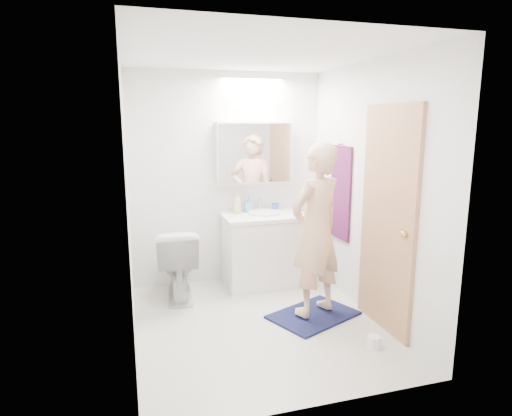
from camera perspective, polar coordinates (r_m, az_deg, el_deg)
name	(u,v)px	position (r m, az deg, el deg)	size (l,w,h in m)	color
floor	(258,324)	(4.19, 0.32, -14.94)	(2.50, 2.50, 0.00)	silver
ceiling	(259,53)	(3.80, 0.36, 19.61)	(2.50, 2.50, 0.00)	white
wall_back	(227,179)	(5.01, -3.77, 3.80)	(2.50, 2.50, 0.00)	white
wall_front	(318,231)	(2.67, 8.07, -2.95)	(2.50, 2.50, 0.00)	white
wall_left	(128,203)	(3.66, -16.41, 0.58)	(2.50, 2.50, 0.00)	white
wall_right	(370,191)	(4.26, 14.68, 2.13)	(2.50, 2.50, 0.00)	white
vanity_cabinet	(265,251)	(5.01, 1.19, -5.68)	(0.90, 0.55, 0.78)	white
countertop	(265,216)	(4.90, 1.21, -1.09)	(0.95, 0.58, 0.04)	white
sink_basin	(264,213)	(4.92, 1.10, -0.62)	(0.36, 0.36, 0.03)	white
faucet	(260,204)	(5.09, 0.46, 0.52)	(0.02, 0.02, 0.16)	silver
medicine_cabinet	(254,153)	(4.98, -0.23, 7.25)	(0.88, 0.14, 0.70)	white
mirror_panel	(256,153)	(4.91, 0.02, 7.19)	(0.84, 0.01, 0.66)	silver
toilet	(178,263)	(4.71, -10.22, -7.05)	(0.43, 0.75, 0.77)	silver
bath_rug	(313,315)	(4.36, 7.53, -13.73)	(0.80, 0.55, 0.02)	#131A3B
person	(316,230)	(4.08, 7.84, -2.89)	(0.59, 0.39, 1.62)	#E2AE87
door	(388,220)	(3.99, 16.86, -1.51)	(0.04, 0.80, 2.00)	tan
door_knob	(404,234)	(3.74, 18.79, -3.26)	(0.06, 0.06, 0.06)	gold
towel	(340,193)	(4.74, 10.99, 1.96)	(0.02, 0.42, 1.00)	black
towel_hook	(341,144)	(4.68, 11.09, 8.25)	(0.02, 0.02, 0.07)	silver
soap_bottle_a	(237,203)	(4.94, -2.49, 0.66)	(0.09, 0.09, 0.24)	#CCBE84
soap_bottle_b	(249,204)	(5.01, -0.96, 0.50)	(0.08, 0.09, 0.19)	#5C9DC6
toothbrush_cup	(275,207)	(5.09, 2.52, 0.10)	(0.09, 0.09, 0.09)	#3B52B2
toilet_paper_roll	(374,342)	(3.91, 15.20, -16.56)	(0.11, 0.11, 0.10)	white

